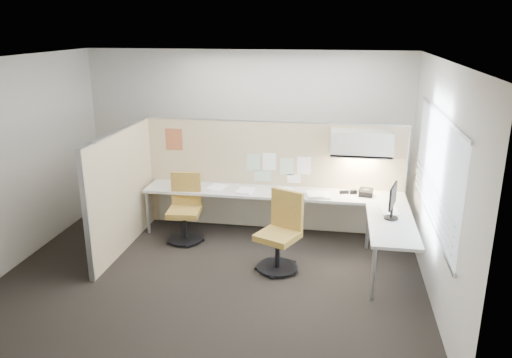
% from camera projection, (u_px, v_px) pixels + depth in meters
% --- Properties ---
extents(floor, '(5.50, 4.50, 0.01)m').
position_uv_depth(floor, '(216.00, 269.00, 6.80)').
color(floor, black).
rests_on(floor, ground).
extents(ceiling, '(5.50, 4.50, 0.01)m').
position_uv_depth(ceiling, '(210.00, 58.00, 5.96)').
color(ceiling, white).
rests_on(ceiling, wall_back).
extents(wall_back, '(5.50, 0.02, 2.80)m').
position_uv_depth(wall_back, '(246.00, 134.00, 8.50)').
color(wall_back, beige).
rests_on(wall_back, ground).
extents(wall_front, '(5.50, 0.02, 2.80)m').
position_uv_depth(wall_front, '(148.00, 244.00, 4.26)').
color(wall_front, beige).
rests_on(wall_front, ground).
extents(wall_left, '(0.02, 4.50, 2.80)m').
position_uv_depth(wall_left, '(18.00, 161.00, 6.82)').
color(wall_left, beige).
rests_on(wall_left, ground).
extents(wall_right, '(0.02, 4.50, 2.80)m').
position_uv_depth(wall_right, '(437.00, 182.00, 5.94)').
color(wall_right, beige).
rests_on(wall_right, ground).
extents(window_pane, '(0.01, 2.80, 1.30)m').
position_uv_depth(window_pane, '(436.00, 170.00, 5.90)').
color(window_pane, '#98A4B1').
rests_on(window_pane, wall_right).
extents(partition_back, '(4.10, 0.06, 1.75)m').
position_uv_depth(partition_back, '(272.00, 176.00, 7.95)').
color(partition_back, '#C7B48A').
rests_on(partition_back, floor).
extents(partition_left, '(0.06, 2.20, 1.75)m').
position_uv_depth(partition_left, '(123.00, 191.00, 7.25)').
color(partition_left, '#C7B48A').
rests_on(partition_left, floor).
extents(desk, '(4.00, 2.07, 0.73)m').
position_uv_depth(desk, '(293.00, 203.00, 7.53)').
color(desk, beige).
rests_on(desk, floor).
extents(overhead_bin, '(0.90, 0.36, 0.38)m').
position_uv_depth(overhead_bin, '(361.00, 143.00, 7.35)').
color(overhead_bin, beige).
rests_on(overhead_bin, partition_back).
extents(task_light_strip, '(0.60, 0.06, 0.02)m').
position_uv_depth(task_light_strip, '(361.00, 157.00, 7.42)').
color(task_light_strip, '#FFEABF').
rests_on(task_light_strip, overhead_bin).
extents(pinned_papers, '(1.01, 0.00, 0.47)m').
position_uv_depth(pinned_papers, '(277.00, 167.00, 7.86)').
color(pinned_papers, '#8CBF8C').
rests_on(pinned_papers, partition_back).
extents(poster, '(0.28, 0.00, 0.35)m').
position_uv_depth(poster, '(174.00, 139.00, 8.01)').
color(poster, orange).
rests_on(poster, partition_back).
extents(chair_left, '(0.54, 0.55, 1.02)m').
position_uv_depth(chair_left, '(185.00, 210.00, 7.61)').
color(chair_left, black).
rests_on(chair_left, floor).
extents(chair_right, '(0.65, 0.67, 1.06)m').
position_uv_depth(chair_right, '(281.00, 234.00, 6.70)').
color(chair_right, black).
rests_on(chair_right, floor).
extents(monitor, '(0.18, 0.43, 0.46)m').
position_uv_depth(monitor, '(393.00, 200.00, 6.52)').
color(monitor, black).
rests_on(monitor, desk).
extents(phone, '(0.23, 0.22, 0.12)m').
position_uv_depth(phone, '(366.00, 193.00, 7.46)').
color(phone, black).
rests_on(phone, desk).
extents(stapler, '(0.15, 0.08, 0.05)m').
position_uv_depth(stapler, '(344.00, 192.00, 7.57)').
color(stapler, black).
rests_on(stapler, desk).
extents(tape_dispenser, '(0.11, 0.09, 0.06)m').
position_uv_depth(tape_dispenser, '(353.00, 192.00, 7.55)').
color(tape_dispenser, black).
rests_on(tape_dispenser, desk).
extents(coat_hook, '(0.18, 0.43, 1.30)m').
position_uv_depth(coat_hook, '(87.00, 170.00, 6.35)').
color(coat_hook, silver).
rests_on(coat_hook, partition_left).
extents(paper_stack_0, '(0.25, 0.31, 0.03)m').
position_uv_depth(paper_stack_0, '(183.00, 187.00, 7.83)').
color(paper_stack_0, white).
rests_on(paper_stack_0, desk).
extents(paper_stack_1, '(0.29, 0.34, 0.02)m').
position_uv_depth(paper_stack_1, '(217.00, 187.00, 7.84)').
color(paper_stack_1, white).
rests_on(paper_stack_1, desk).
extents(paper_stack_2, '(0.27, 0.33, 0.03)m').
position_uv_depth(paper_stack_2, '(245.00, 191.00, 7.65)').
color(paper_stack_2, white).
rests_on(paper_stack_2, desk).
extents(paper_stack_3, '(0.26, 0.32, 0.01)m').
position_uv_depth(paper_stack_3, '(284.00, 191.00, 7.68)').
color(paper_stack_3, white).
rests_on(paper_stack_3, desk).
extents(paper_stack_4, '(0.26, 0.32, 0.03)m').
position_uv_depth(paper_stack_4, '(322.00, 195.00, 7.45)').
color(paper_stack_4, white).
rests_on(paper_stack_4, desk).
extents(paper_stack_5, '(0.26, 0.32, 0.02)m').
position_uv_depth(paper_stack_5, '(389.00, 211.00, 6.84)').
color(paper_stack_5, white).
rests_on(paper_stack_5, desk).
extents(paper_stack_6, '(0.30, 0.35, 0.05)m').
position_uv_depth(paper_stack_6, '(315.00, 195.00, 7.44)').
color(paper_stack_6, white).
rests_on(paper_stack_6, desk).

